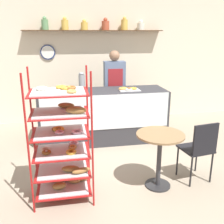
# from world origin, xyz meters

# --- Properties ---
(ground_plane) EXTENTS (14.00, 14.00, 0.00)m
(ground_plane) POSITION_xyz_m (0.00, 0.00, 0.00)
(ground_plane) COLOR gray
(back_wall) EXTENTS (10.00, 0.30, 2.70)m
(back_wall) POSITION_xyz_m (-0.00, 2.68, 1.37)
(back_wall) COLOR beige
(back_wall) RESTS_ON ground_plane
(display_counter) EXTENTS (2.31, 0.74, 0.96)m
(display_counter) POSITION_xyz_m (0.00, 1.36, 0.48)
(display_counter) COLOR #333338
(display_counter) RESTS_ON ground_plane
(pastry_rack) EXTENTS (0.70, 0.53, 1.59)m
(pastry_rack) POSITION_xyz_m (-0.74, -0.34, 0.71)
(pastry_rack) COLOR #A51919
(pastry_rack) RESTS_ON ground_plane
(person_worker) EXTENTS (0.42, 0.23, 1.63)m
(person_worker) POSITION_xyz_m (0.31, 1.90, 0.89)
(person_worker) COLOR #282833
(person_worker) RESTS_ON ground_plane
(cafe_table) EXTENTS (0.61, 0.61, 0.74)m
(cafe_table) POSITION_xyz_m (0.47, -0.33, 0.55)
(cafe_table) COLOR #262628
(cafe_table) RESTS_ON ground_plane
(cafe_chair) EXTENTS (0.43, 0.43, 0.86)m
(cafe_chair) POSITION_xyz_m (1.03, -0.33, 0.53)
(cafe_chair) COLOR black
(cafe_chair) RESTS_ON ground_plane
(coffee_carafe) EXTENTS (0.11, 0.11, 0.33)m
(coffee_carafe) POSITION_xyz_m (-0.38, 1.41, 1.12)
(coffee_carafe) COLOR gray
(coffee_carafe) RESTS_ON display_counter
(donut_tray_counter) EXTENTS (0.38, 0.25, 0.05)m
(donut_tray_counter) POSITION_xyz_m (0.45, 1.30, 0.98)
(donut_tray_counter) COLOR silver
(donut_tray_counter) RESTS_ON display_counter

